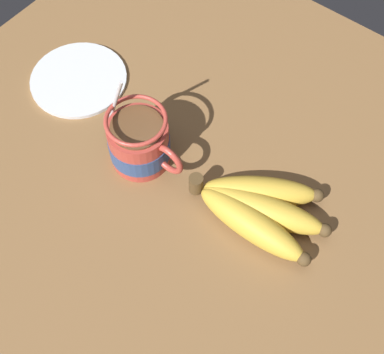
{
  "coord_description": "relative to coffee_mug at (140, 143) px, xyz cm",
  "views": [
    {
      "loc": [
        21.49,
        -25.45,
        69.87
      ],
      "look_at": [
        -0.64,
        2.78,
        7.87
      ],
      "focal_mm": 50.0,
      "sensor_mm": 36.0,
      "label": 1
    }
  ],
  "objects": [
    {
      "name": "banana_bunch",
      "position": [
        18.51,
        2.64,
        -1.86
      ],
      "size": [
        19.24,
        12.95,
        4.36
      ],
      "color": "#4C381E",
      "rests_on": "table"
    },
    {
      "name": "table",
      "position": [
        9.87,
        -2.71,
        -5.85
      ],
      "size": [
        92.46,
        92.46,
        3.75
      ],
      "color": "brown",
      "rests_on": "ground"
    },
    {
      "name": "coffee_mug",
      "position": [
        0.0,
        0.0,
        0.0
      ],
      "size": [
        14.57,
        8.72,
        15.86
      ],
      "color": "#B23D33",
      "rests_on": "table"
    },
    {
      "name": "small_plate",
      "position": [
        -17.47,
        4.82,
        -3.68
      ],
      "size": [
        15.35,
        15.35,
        0.6
      ],
      "color": "silver",
      "rests_on": "table"
    }
  ]
}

